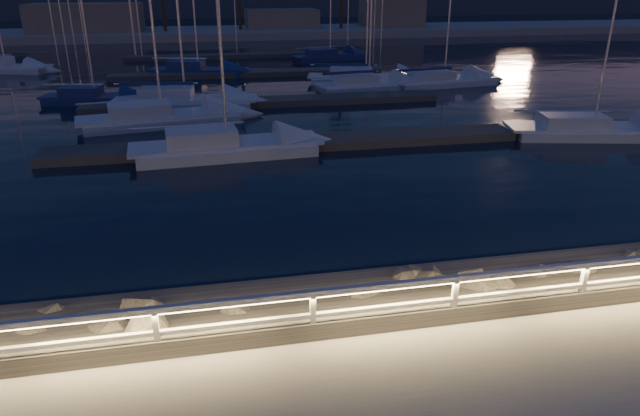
# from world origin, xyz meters

# --- Properties ---
(ground) EXTENTS (400.00, 400.00, 0.00)m
(ground) POSITION_xyz_m (0.00, 0.00, 0.00)
(ground) COLOR #A49F94
(ground) RESTS_ON ground
(harbor_water) EXTENTS (400.00, 440.00, 0.60)m
(harbor_water) POSITION_xyz_m (0.00, 31.22, -0.97)
(harbor_water) COLOR black
(harbor_water) RESTS_ON ground
(guard_rail) EXTENTS (44.11, 0.12, 1.06)m
(guard_rail) POSITION_xyz_m (-0.07, -0.00, 0.77)
(guard_rail) COLOR silver
(guard_rail) RESTS_ON ground
(riprap) EXTENTS (38.21, 2.67, 1.29)m
(riprap) POSITION_xyz_m (0.82, 1.58, -0.23)
(riprap) COLOR #6C665C
(riprap) RESTS_ON ground
(floating_docks) EXTENTS (22.00, 36.00, 0.40)m
(floating_docks) POSITION_xyz_m (0.00, 32.50, -0.40)
(floating_docks) COLOR #554E46
(floating_docks) RESTS_ON ground
(far_shore) EXTENTS (160.00, 14.00, 5.20)m
(far_shore) POSITION_xyz_m (-0.12, 74.05, 0.29)
(far_shore) COLOR #A49F94
(far_shore) RESTS_ON ground
(sailboat_b) EXTENTS (8.54, 3.12, 14.28)m
(sailboat_b) POSITION_xyz_m (-3.16, 15.33, -0.14)
(sailboat_b) COLOR silver
(sailboat_b) RESTS_ON ground
(sailboat_c) EXTENTS (9.00, 4.05, 14.77)m
(sailboat_c) POSITION_xyz_m (-6.29, 21.90, -0.15)
(sailboat_c) COLOR silver
(sailboat_c) RESTS_ON ground
(sailboat_d) EXTENTS (8.71, 4.30, 14.20)m
(sailboat_d) POSITION_xyz_m (14.91, 15.03, -0.18)
(sailboat_d) COLOR silver
(sailboat_d) RESTS_ON ground
(sailboat_f) EXTENTS (8.82, 3.67, 14.59)m
(sailboat_f) POSITION_xyz_m (-5.09, 26.20, -0.13)
(sailboat_f) COLOR silver
(sailboat_f) RESTS_ON ground
(sailboat_g) EXTENTS (8.04, 3.41, 13.23)m
(sailboat_g) POSITION_xyz_m (7.67, 29.93, -0.18)
(sailboat_g) COLOR silver
(sailboat_g) RESTS_ON ground
(sailboat_h) EXTENTS (8.57, 3.72, 14.04)m
(sailboat_h) POSITION_xyz_m (13.61, 30.46, -0.18)
(sailboat_h) COLOR silver
(sailboat_h) RESTS_ON ground
(sailboat_i) EXTENTS (7.80, 4.25, 12.88)m
(sailboat_i) POSITION_xyz_m (-20.20, 44.27, -0.14)
(sailboat_i) COLOR silver
(sailboat_i) RESTS_ON ground
(sailboat_j) EXTENTS (6.87, 3.33, 11.29)m
(sailboat_j) POSITION_xyz_m (-10.68, 28.80, -0.20)
(sailboat_j) COLOR navy
(sailboat_j) RESTS_ON ground
(sailboat_k) EXTENTS (7.94, 4.29, 12.99)m
(sailboat_k) POSITION_xyz_m (8.57, 46.52, -0.19)
(sailboat_k) COLOR navy
(sailboat_k) RESTS_ON ground
(sailboat_l) EXTENTS (9.09, 4.72, 14.81)m
(sailboat_l) POSITION_xyz_m (8.22, 32.82, -0.17)
(sailboat_l) COLOR silver
(sailboat_l) RESTS_ON ground
(sailboat_n) EXTENTS (8.11, 4.22, 13.32)m
(sailboat_n) POSITION_xyz_m (-4.19, 39.08, -0.16)
(sailboat_n) COLOR navy
(sailboat_n) RESTS_ON ground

